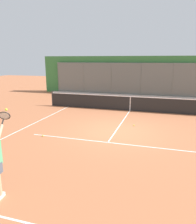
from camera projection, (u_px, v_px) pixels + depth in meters
The scene contains 6 objects.
ground_plane at pixel (116, 131), 10.18m from camera, with size 60.00×60.00×0.00m, color #A8603D.
court_line_markings at pixel (106, 145), 8.49m from camera, with size 8.78×10.67×0.01m.
fence_backdrop at pixel (142, 76), 19.98m from camera, with size 19.21×1.37×3.56m.
tennis_net at pixel (130, 103), 14.11m from camera, with size 11.28×0.09×1.07m.
tennis_ball_by_sideline at pixel (134, 125), 10.95m from camera, with size 0.07×0.07×0.07m, color #C1D138.
tennis_ball_near_baseline at pixel (43, 136), 9.46m from camera, with size 0.07×0.07×0.07m, color #C1D138.
Camera 1 is at (-1.99, 9.51, 3.25)m, focal length 35.04 mm.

